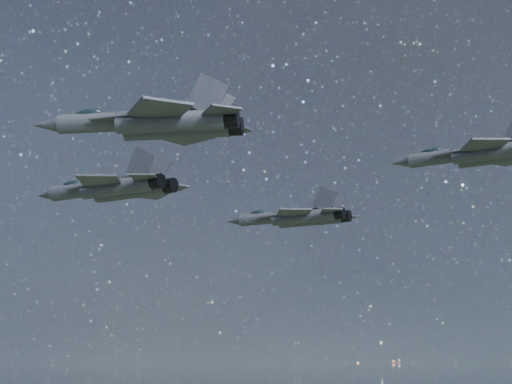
% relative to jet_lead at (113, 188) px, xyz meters
% --- Properties ---
extents(jet_lead, '(19.14, 13.39, 4.82)m').
position_rel_jet_lead_xyz_m(jet_lead, '(0.00, 0.00, 0.00)').
color(jet_lead, '#373B45').
extents(jet_left, '(17.84, 12.57, 4.51)m').
position_rel_jet_lead_xyz_m(jet_left, '(12.32, 22.82, -0.18)').
color(jet_left, '#373B45').
extents(jet_right, '(16.48, 11.18, 4.15)m').
position_rel_jet_lead_xyz_m(jet_right, '(18.10, -21.63, -1.25)').
color(jet_right, '#373B45').
extents(jet_slot, '(15.58, 10.83, 3.92)m').
position_rel_jet_lead_xyz_m(jet_slot, '(37.82, 3.10, 0.49)').
color(jet_slot, '#373B45').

